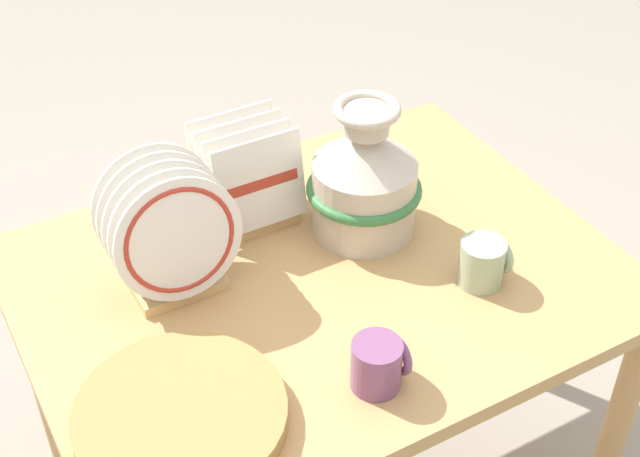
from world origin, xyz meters
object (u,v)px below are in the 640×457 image
ceramic_vase (364,179)px  mug_sage_glaze (483,262)px  dish_rack_square_plates (248,184)px  wicker_charger_stack (180,416)px  dish_rack_round_plates (170,235)px  mug_plum_glaze (379,364)px

ceramic_vase → mug_sage_glaze: size_ratio=3.09×
dish_rack_square_plates → mug_sage_glaze: 0.50m
dish_rack_square_plates → wicker_charger_stack: size_ratio=0.62×
dish_rack_round_plates → mug_sage_glaze: 0.59m
dish_rack_round_plates → wicker_charger_stack: bearing=-110.9°
dish_rack_square_plates → mug_sage_glaze: size_ratio=2.28×
wicker_charger_stack → mug_sage_glaze: (0.63, 0.04, 0.03)m
ceramic_vase → mug_plum_glaze: bearing=-118.1°
dish_rack_square_plates → wicker_charger_stack: bearing=-127.3°
ceramic_vase → dish_rack_square_plates: ceramic_vase is taller
ceramic_vase → dish_rack_square_plates: size_ratio=1.35×
mug_sage_glaze → mug_plum_glaze: 0.33m
mug_sage_glaze → mug_plum_glaze: (-0.31, -0.12, 0.00)m
dish_rack_round_plates → mug_plum_glaze: bearing=-63.1°
dish_rack_round_plates → mug_sage_glaze: (0.51, -0.28, -0.07)m
dish_rack_square_plates → wicker_charger_stack: 0.56m
dish_rack_round_plates → dish_rack_square_plates: bearing=30.1°
wicker_charger_stack → ceramic_vase: bearing=29.1°
dish_rack_round_plates → dish_rack_square_plates: 0.25m
ceramic_vase → dish_rack_round_plates: bearing=176.4°
mug_plum_glaze → dish_rack_square_plates: bearing=88.5°
mug_sage_glaze → wicker_charger_stack: bearing=-176.5°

